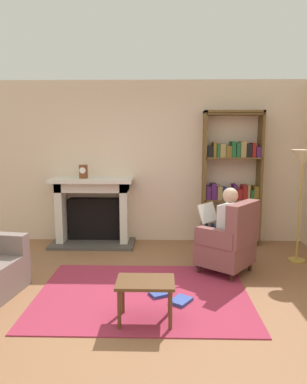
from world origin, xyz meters
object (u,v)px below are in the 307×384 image
Objects in this scene: mantel_clock at (83,172)px; bookshelf at (231,182)px; fireplace at (93,209)px; side_table at (145,287)px; floor_lamp at (302,168)px; armchair_reading at (230,242)px; seated_reader at (222,226)px.

bookshelf is (2.42, 0.14, -0.18)m from mantel_clock.
fireplace is 2.79m from side_table.
floor_lamp is (3.22, -0.73, 0.14)m from mantel_clock.
mantel_clock is 0.10× the size of bookshelf.
fireplace is at bearing -84.42° from armchair_reading.
bookshelf is (2.29, 0.04, 0.46)m from fireplace.
bookshelf reaches higher than floor_lamp.
mantel_clock is (-0.13, -0.10, 0.63)m from fireplace.
seated_reader reaches higher than armchair_reading.
mantel_clock is 2.43m from bookshelf.
floor_lamp is (1.15, 0.41, 0.74)m from seated_reader.
mantel_clock reaches higher than side_table.
mantel_clock is 2.44m from seated_reader.
fireplace is at bearing -84.13° from seated_reader.
mantel_clock reaches higher than fireplace.
armchair_reading is at bearing 90.00° from seated_reader.
mantel_clock is 0.22× the size of armchair_reading.
floor_lamp reaches higher than seated_reader.
seated_reader reaches higher than fireplace.
floor_lamp is at bearing -14.99° from fireplace.
bookshelf is 2.26× the size of armchair_reading.
armchair_reading is 0.85× the size of seated_reader.
floor_lamp is (3.09, -0.83, 0.77)m from fireplace.
armchair_reading is 1.66m from side_table.
mantel_clock is at bearing -80.88° from armchair_reading.
seated_reader is (-0.34, -1.27, -0.43)m from bookshelf.
floor_lamp reaches higher than armchair_reading.
fireplace is at bearing 110.88° from side_table.
seated_reader is at bearing 55.02° from side_table.
seated_reader is 1.68m from side_table.
armchair_reading is 1.73× the size of side_table.
floor_lamp reaches higher than side_table.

